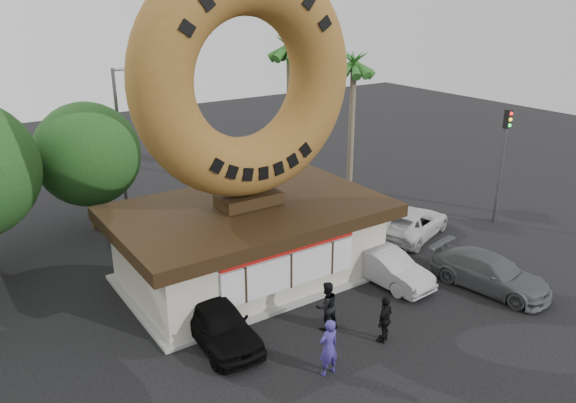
% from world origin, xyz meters
% --- Properties ---
extents(ground, '(90.00, 90.00, 0.00)m').
position_xyz_m(ground, '(0.00, 0.00, 0.00)').
color(ground, black).
rests_on(ground, ground).
extents(donut_shop, '(11.20, 7.20, 3.80)m').
position_xyz_m(donut_shop, '(0.00, 5.98, 1.77)').
color(donut_shop, beige).
rests_on(donut_shop, ground).
extents(giant_donut, '(9.33, 2.38, 9.33)m').
position_xyz_m(giant_donut, '(0.00, 6.00, 8.46)').
color(giant_donut, brown).
rests_on(giant_donut, donut_shop).
extents(tree_mid, '(5.20, 5.20, 6.63)m').
position_xyz_m(tree_mid, '(-4.00, 15.00, 4.02)').
color(tree_mid, '#473321').
rests_on(tree_mid, ground).
extents(palm_near, '(2.60, 2.60, 9.75)m').
position_xyz_m(palm_near, '(7.50, 14.00, 8.41)').
color(palm_near, '#726651').
rests_on(palm_near, ground).
extents(palm_far, '(2.60, 2.60, 8.75)m').
position_xyz_m(palm_far, '(11.00, 12.50, 7.48)').
color(palm_far, '#726651').
rests_on(palm_far, ground).
extents(street_lamp, '(2.11, 0.20, 8.00)m').
position_xyz_m(street_lamp, '(-1.86, 16.00, 4.48)').
color(street_lamp, '#59595E').
rests_on(street_lamp, ground).
extents(traffic_signal, '(0.30, 0.38, 6.07)m').
position_xyz_m(traffic_signal, '(14.00, 3.99, 3.87)').
color(traffic_signal, '#59595E').
rests_on(traffic_signal, ground).
extents(person_left, '(0.73, 0.48, 1.98)m').
position_xyz_m(person_left, '(-1.35, -1.17, 0.99)').
color(person_left, navy).
rests_on(person_left, ground).
extents(person_center, '(0.96, 0.77, 1.86)m').
position_xyz_m(person_center, '(0.20, 0.95, 0.93)').
color(person_center, black).
rests_on(person_center, ground).
extents(person_right, '(1.11, 0.82, 1.76)m').
position_xyz_m(person_right, '(1.40, -0.83, 0.88)').
color(person_right, black).
rests_on(person_right, ground).
extents(car_black, '(2.02, 4.58, 1.53)m').
position_xyz_m(car_black, '(-3.42, 2.44, 0.77)').
color(car_black, black).
rests_on(car_black, ground).
extents(car_silver, '(1.83, 4.39, 1.41)m').
position_xyz_m(car_silver, '(4.51, 2.35, 0.71)').
color(car_silver, '#9B9B9F').
rests_on(car_silver, ground).
extents(car_grey, '(2.90, 5.25, 1.44)m').
position_xyz_m(car_grey, '(7.65, -0.48, 0.72)').
color(car_grey, '#575A5C').
rests_on(car_grey, ground).
extents(car_white, '(5.39, 3.77, 1.37)m').
position_xyz_m(car_white, '(8.98, 5.16, 0.68)').
color(car_white, silver).
rests_on(car_white, ground).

